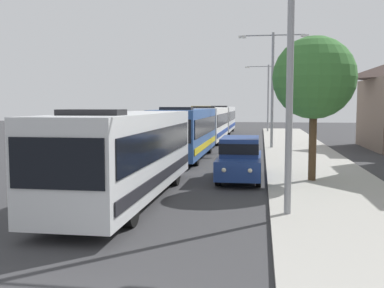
{
  "coord_description": "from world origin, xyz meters",
  "views": [
    {
      "loc": [
        3.3,
        -5.7,
        3.34
      ],
      "look_at": [
        0.13,
        14.73,
        1.51
      ],
      "focal_mm": 41.71,
      "sensor_mm": 36.0,
      "label": 1
    }
  ],
  "objects": [
    {
      "name": "streetlamp_far",
      "position": [
        4.1,
        48.66,
        5.01
      ],
      "size": [
        5.56,
        0.28,
        7.93
      ],
      "color": "gray",
      "rests_on": "sidewalk"
    },
    {
      "name": "streetlamp_near",
      "position": [
        4.1,
        7.44,
        4.86
      ],
      "size": [
        6.01,
        0.28,
        7.59
      ],
      "color": "gray",
      "rests_on": "sidewalk"
    },
    {
      "name": "white_suv",
      "position": [
        2.4,
        13.99,
        1.03
      ],
      "size": [
        1.86,
        5.0,
        1.9
      ],
      "color": "navy",
      "rests_on": "ground_plane"
    },
    {
      "name": "roadside_tree",
      "position": [
        5.46,
        13.54,
        4.44
      ],
      "size": [
        3.44,
        3.44,
        6.03
      ],
      "color": "#4C3823",
      "rests_on": "sidewalk"
    },
    {
      "name": "streetlamp_mid",
      "position": [
        4.1,
        28.05,
        5.26
      ],
      "size": [
        5.08,
        0.28,
        8.47
      ],
      "color": "gray",
      "rests_on": "sidewalk"
    },
    {
      "name": "bus_fourth_in_line",
      "position": [
        -1.3,
        46.99,
        1.69
      ],
      "size": [
        2.58,
        10.91,
        3.21
      ],
      "color": "silver",
      "rests_on": "ground_plane"
    },
    {
      "name": "bus_lead",
      "position": [
        -1.3,
        9.23,
        1.69
      ],
      "size": [
        2.58,
        10.96,
        3.21
      ],
      "color": "silver",
      "rests_on": "ground_plane"
    },
    {
      "name": "box_truck_oncoming",
      "position": [
        -4.6,
        53.98,
        1.71
      ],
      "size": [
        2.35,
        7.61,
        3.15
      ],
      "color": "maroon",
      "rests_on": "ground_plane"
    },
    {
      "name": "bus_second_in_line",
      "position": [
        -1.3,
        21.59,
        1.69
      ],
      "size": [
        2.58,
        10.8,
        3.21
      ],
      "color": "#284C8C",
      "rests_on": "ground_plane"
    },
    {
      "name": "bus_middle",
      "position": [
        -1.3,
        33.9,
        1.69
      ],
      "size": [
        2.58,
        11.7,
        3.21
      ],
      "color": "silver",
      "rests_on": "ground_plane"
    }
  ]
}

